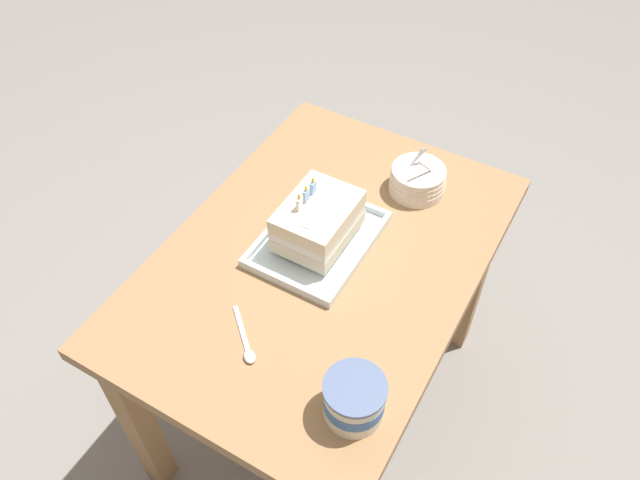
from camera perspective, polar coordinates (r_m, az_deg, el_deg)
ground_plane at (r=2.00m, az=0.14°, el=-14.40°), size 8.00×8.00×0.00m
dining_table at (r=1.51m, az=0.17°, el=-4.27°), size 0.97×0.68×0.69m
foil_tray at (r=1.44m, az=-0.18°, el=-0.04°), size 0.31×0.23×0.02m
birthday_cake at (r=1.39m, az=-0.19°, el=1.78°), size 0.19×0.14×0.14m
bowl_stack at (r=1.57m, az=8.89°, el=5.44°), size 0.14×0.14×0.13m
ice_cream_tub at (r=1.17m, az=3.14°, el=-14.32°), size 0.12×0.12×0.10m
serving_spoon_near_tray at (r=1.28m, az=-6.65°, el=-9.82°), size 0.11×0.12×0.01m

